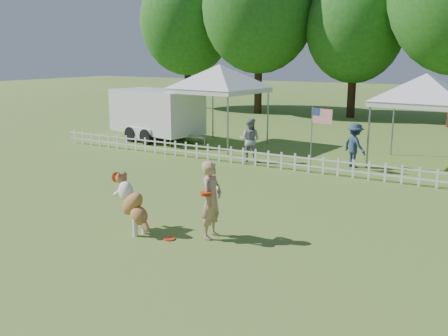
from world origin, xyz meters
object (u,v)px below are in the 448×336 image
object	(u,v)px
dog	(133,204)
canopy_tent_right	(423,121)
canopy_tent_left	(220,106)
flag_pole	(311,138)
cargo_trailer	(157,115)
spectator_a	(250,140)
spectator_b	(355,145)
frisbee_on_turf	(169,239)
handler	(212,200)

from	to	relation	value
dog	canopy_tent_right	distance (m)	11.25
canopy_tent_left	canopy_tent_right	size ratio (longest dim) A/B	1.07
canopy_tent_left	flag_pole	distance (m)	5.50
dog	cargo_trailer	world-z (taller)	cargo_trailer
spectator_a	spectator_b	bearing A→B (deg)	-175.71
dog	frisbee_on_turf	bearing A→B (deg)	20.19
handler	flag_pole	world-z (taller)	flag_pole
canopy_tent_right	spectator_a	world-z (taller)	canopy_tent_right
handler	canopy_tent_left	xyz separation A→B (m)	(-5.62, 9.64, 0.85)
handler	spectator_a	xyz separation A→B (m)	(-2.94, 7.34, -0.04)
spectator_a	spectator_b	distance (m)	3.73
frisbee_on_turf	canopy_tent_right	size ratio (longest dim) A/B	0.08
handler	cargo_trailer	world-z (taller)	cargo_trailer
canopy_tent_left	canopy_tent_right	xyz separation A→B (m)	(8.19, 0.15, -0.11)
spectator_b	dog	bearing A→B (deg)	109.84
frisbee_on_turf	canopy_tent_left	distance (m)	11.45
canopy_tent_left	cargo_trailer	bearing A→B (deg)	-169.53
flag_pole	canopy_tent_right	bearing A→B (deg)	48.12
spectator_a	canopy_tent_left	bearing A→B (deg)	-52.85
cargo_trailer	flag_pole	world-z (taller)	cargo_trailer
handler	canopy_tent_left	size ratio (longest dim) A/B	0.50
dog	canopy_tent_right	world-z (taller)	canopy_tent_right
cargo_trailer	handler	bearing A→B (deg)	-35.58
canopy_tent_right	spectator_a	size ratio (longest dim) A/B	1.97
frisbee_on_turf	spectator_b	xyz separation A→B (m)	(1.35, 8.97, 0.76)
frisbee_on_turf	spectator_b	size ratio (longest dim) A/B	0.16
dog	flag_pole	world-z (taller)	flag_pole
frisbee_on_turf	cargo_trailer	xyz separation A→B (m)	(-8.10, 9.92, 1.16)
canopy_tent_right	flag_pole	bearing A→B (deg)	-139.82
dog	spectator_b	bearing A→B (deg)	94.81
canopy_tent_left	canopy_tent_right	bearing A→B (deg)	6.29
canopy_tent_left	spectator_a	distance (m)	3.64
frisbee_on_turf	canopy_tent_right	world-z (taller)	canopy_tent_right
spectator_a	frisbee_on_turf	bearing A→B (deg)	93.51
canopy_tent_right	canopy_tent_left	bearing A→B (deg)	-174.93
dog	canopy_tent_left	world-z (taller)	canopy_tent_left
handler	frisbee_on_turf	size ratio (longest dim) A/B	6.64
frisbee_on_turf	flag_pole	world-z (taller)	flag_pole
handler	spectator_b	size ratio (longest dim) A/B	1.09
flag_pole	dog	bearing A→B (deg)	-85.62
frisbee_on_turf	spectator_a	bearing A→B (deg)	105.72
handler	cargo_trailer	size ratio (longest dim) A/B	0.32
canopy_tent_left	dog	bearing A→B (deg)	-63.70
cargo_trailer	canopy_tent_right	bearing A→B (deg)	13.31
dog	spectator_b	size ratio (longest dim) A/B	0.83
spectator_b	cargo_trailer	bearing A→B (deg)	28.59
cargo_trailer	spectator_a	xyz separation A→B (m)	(5.87, -2.01, -0.37)
dog	frisbee_on_turf	xyz separation A→B (m)	(0.97, 0.02, -0.63)
frisbee_on_turf	spectator_a	xyz separation A→B (m)	(-2.23, 7.91, 0.79)
cargo_trailer	canopy_tent_left	bearing A→B (deg)	16.31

